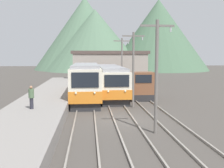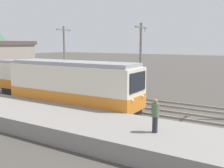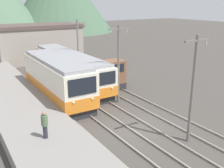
{
  "view_description": "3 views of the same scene",
  "coord_description": "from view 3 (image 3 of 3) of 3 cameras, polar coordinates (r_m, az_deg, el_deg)",
  "views": [
    {
      "loc": [
        -2.29,
        -18.46,
        4.71
      ],
      "look_at": [
        -0.1,
        6.22,
        1.99
      ],
      "focal_mm": 42.0,
      "sensor_mm": 36.0,
      "label": 1
    },
    {
      "loc": [
        -17.76,
        -4.19,
        5.17
      ],
      "look_at": [
        0.3,
        6.69,
        1.87
      ],
      "focal_mm": 42.0,
      "sensor_mm": 36.0,
      "label": 2
    },
    {
      "loc": [
        -10.32,
        -13.37,
        8.48
      ],
      "look_at": [
        1.36,
        5.33,
        1.62
      ],
      "focal_mm": 42.0,
      "sensor_mm": 36.0,
      "label": 3
    }
  ],
  "objects": [
    {
      "name": "commuter_train_center",
      "position": [
        28.32,
        -9.21,
        3.04
      ],
      "size": [
        2.84,
        14.69,
        3.46
      ],
      "color": "#28282B",
      "rests_on": "ground"
    },
    {
      "name": "catenary_mast_near",
      "position": [
        16.41,
        17.21,
        -0.43
      ],
      "size": [
        2.0,
        0.2,
        6.77
      ],
      "color": "slate",
      "rests_on": "ground"
    },
    {
      "name": "track_left",
      "position": [
        17.58,
        -1.78,
        -11.3
      ],
      "size": [
        1.54,
        60.0,
        0.14
      ],
      "color": "gray",
      "rests_on": "ground"
    },
    {
      "name": "track_right",
      "position": [
        20.79,
        12.27,
        -6.99
      ],
      "size": [
        1.54,
        60.0,
        0.14
      ],
      "color": "gray",
      "rests_on": "ground"
    },
    {
      "name": "commuter_train_left",
      "position": [
        24.01,
        -11.92,
        0.69
      ],
      "size": [
        2.84,
        10.81,
        3.83
      ],
      "color": "#28282B",
      "rests_on": "ground"
    },
    {
      "name": "shunting_locomotive",
      "position": [
        27.63,
        -1.46,
        2.03
      ],
      "size": [
        2.4,
        4.99,
        3.0
      ],
      "color": "#28282B",
      "rests_on": "ground"
    },
    {
      "name": "person_on_platform",
      "position": [
        15.69,
        -14.44,
        -8.41
      ],
      "size": [
        0.38,
        0.38,
        1.65
      ],
      "color": "#282833",
      "rests_on": "platform_left"
    },
    {
      "name": "track_center",
      "position": [
        18.98,
        5.64,
        -9.1
      ],
      "size": [
        1.54,
        60.0,
        0.14
      ],
      "color": "gray",
      "rests_on": "ground"
    },
    {
      "name": "ground_plane",
      "position": [
        18.9,
        5.14,
        -9.44
      ],
      "size": [
        200.0,
        200.0,
        0.0
      ],
      "primitive_type": "plane",
      "color": "#47423D"
    },
    {
      "name": "station_building",
      "position": [
        41.42,
        -15.69,
        8.7
      ],
      "size": [
        12.6,
        6.3,
        5.44
      ],
      "color": "gray",
      "rests_on": "ground"
    },
    {
      "name": "platform_left",
      "position": [
        16.11,
        -13.37,
        -13.08
      ],
      "size": [
        4.5,
        54.0,
        0.92
      ],
      "primitive_type": "cube",
      "color": "gray",
      "rests_on": "ground"
    },
    {
      "name": "catenary_mast_far",
      "position": [
        29.31,
        -7.39,
        7.77
      ],
      "size": [
        2.0,
        0.2,
        6.77
      ],
      "color": "slate",
      "rests_on": "ground"
    },
    {
      "name": "catenary_mast_mid",
      "position": [
        22.33,
        1.44,
        4.93
      ],
      "size": [
        2.0,
        0.2,
        6.77
      ],
      "color": "slate",
      "rests_on": "ground"
    }
  ]
}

